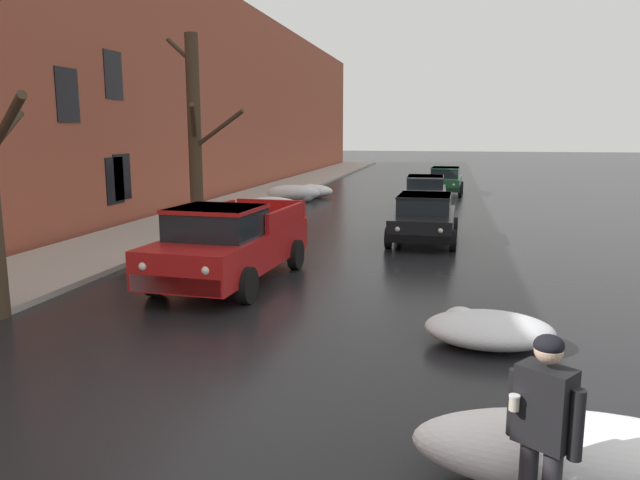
{
  "coord_description": "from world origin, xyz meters",
  "views": [
    {
      "loc": [
        3.0,
        -6.06,
        3.29
      ],
      "look_at": [
        0.12,
        7.39,
        0.83
      ],
      "focal_mm": 34.04,
      "sensor_mm": 36.0,
      "label": 1
    }
  ],
  "objects_px": {
    "bare_tree_second_along_sidewalk": "(195,132)",
    "sedan_green_parked_far_down_block": "(445,180)",
    "sedan_black_parked_kerbside_close": "(424,217)",
    "pedestrian_with_coffee": "(543,423)",
    "sedan_grey_parked_kerbside_mid": "(425,192)",
    "pickup_truck_red_approaching_near_lane": "(229,243)"
  },
  "relations": [
    {
      "from": "sedan_grey_parked_kerbside_mid",
      "to": "bare_tree_second_along_sidewalk",
      "type": "bearing_deg",
      "value": -129.16
    },
    {
      "from": "sedan_black_parked_kerbside_close",
      "to": "sedan_green_parked_far_down_block",
      "type": "height_order",
      "value": "same"
    },
    {
      "from": "pedestrian_with_coffee",
      "to": "bare_tree_second_along_sidewalk",
      "type": "bearing_deg",
      "value": 123.07
    },
    {
      "from": "sedan_black_parked_kerbside_close",
      "to": "sedan_green_parked_far_down_block",
      "type": "bearing_deg",
      "value": 88.12
    },
    {
      "from": "pickup_truck_red_approaching_near_lane",
      "to": "sedan_green_parked_far_down_block",
      "type": "distance_m",
      "value": 21.1
    },
    {
      "from": "pickup_truck_red_approaching_near_lane",
      "to": "pedestrian_with_coffee",
      "type": "relative_size",
      "value": 3.02
    },
    {
      "from": "bare_tree_second_along_sidewalk",
      "to": "pedestrian_with_coffee",
      "type": "bearing_deg",
      "value": -56.93
    },
    {
      "from": "pickup_truck_red_approaching_near_lane",
      "to": "sedan_black_parked_kerbside_close",
      "type": "bearing_deg",
      "value": 57.02
    },
    {
      "from": "pickup_truck_red_approaching_near_lane",
      "to": "sedan_green_parked_far_down_block",
      "type": "xyz_separation_m",
      "value": [
        4.43,
        20.63,
        -0.13
      ]
    },
    {
      "from": "bare_tree_second_along_sidewalk",
      "to": "sedan_green_parked_far_down_block",
      "type": "height_order",
      "value": "bare_tree_second_along_sidewalk"
    },
    {
      "from": "bare_tree_second_along_sidewalk",
      "to": "sedan_grey_parked_kerbside_mid",
      "type": "xyz_separation_m",
      "value": [
        6.82,
        8.38,
        -2.51
      ]
    },
    {
      "from": "bare_tree_second_along_sidewalk",
      "to": "sedan_green_parked_far_down_block",
      "type": "xyz_separation_m",
      "value": [
        7.6,
        14.99,
        -2.51
      ]
    },
    {
      "from": "sedan_grey_parked_kerbside_mid",
      "to": "sedan_green_parked_far_down_block",
      "type": "relative_size",
      "value": 1.01
    },
    {
      "from": "sedan_black_parked_kerbside_close",
      "to": "pedestrian_with_coffee",
      "type": "height_order",
      "value": "pedestrian_with_coffee"
    },
    {
      "from": "sedan_grey_parked_kerbside_mid",
      "to": "pedestrian_with_coffee",
      "type": "distance_m",
      "value": 21.71
    },
    {
      "from": "sedan_green_parked_far_down_block",
      "to": "sedan_black_parked_kerbside_close",
      "type": "bearing_deg",
      "value": -91.88
    },
    {
      "from": "sedan_grey_parked_kerbside_mid",
      "to": "pedestrian_with_coffee",
      "type": "bearing_deg",
      "value": -85.21
    },
    {
      "from": "sedan_black_parked_kerbside_close",
      "to": "pedestrian_with_coffee",
      "type": "distance_m",
      "value": 13.79
    },
    {
      "from": "pickup_truck_red_approaching_near_lane",
      "to": "sedan_black_parked_kerbside_close",
      "type": "xyz_separation_m",
      "value": [
        3.95,
        6.08,
        -0.13
      ]
    },
    {
      "from": "pedestrian_with_coffee",
      "to": "sedan_black_parked_kerbside_close",
      "type": "bearing_deg",
      "value": 96.3
    },
    {
      "from": "sedan_grey_parked_kerbside_mid",
      "to": "sedan_green_parked_far_down_block",
      "type": "distance_m",
      "value": 6.66
    },
    {
      "from": "bare_tree_second_along_sidewalk",
      "to": "sedan_green_parked_far_down_block",
      "type": "distance_m",
      "value": 17.0
    }
  ]
}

